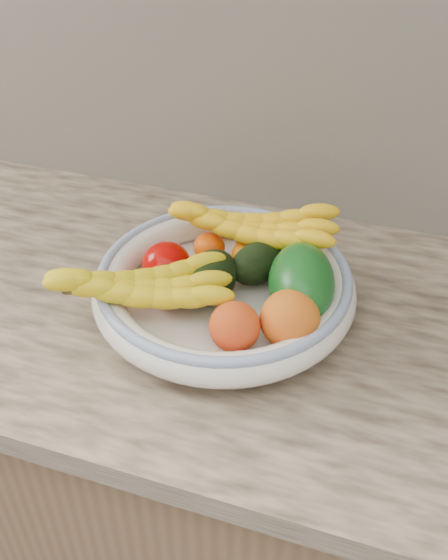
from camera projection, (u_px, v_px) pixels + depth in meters
kitchen_counter at (228, 468)px, 1.24m from camera, size 2.44×0.66×1.40m
fruit_bowl at (224, 286)px, 0.92m from camera, size 0.39×0.39×0.08m
clementine_back_left at (209, 247)px, 0.99m from camera, size 0.05×0.05×0.05m
clementine_back_right at (253, 245)px, 1.00m from camera, size 0.08×0.08×0.05m
clementine_back_mid at (246, 254)px, 0.98m from camera, size 0.06×0.06×0.04m
tomato_left at (166, 264)px, 0.95m from camera, size 0.09×0.09×0.07m
tomato_near_left at (164, 285)px, 0.90m from camera, size 0.08×0.08×0.06m
avocado_center at (211, 277)px, 0.92m from camera, size 0.08×0.11×0.07m
avocado_right at (257, 263)px, 0.94m from camera, size 0.10×0.11×0.06m
green_mango at (301, 283)px, 0.89m from camera, size 0.16×0.17×0.13m
peach_front at (235, 327)px, 0.83m from camera, size 0.07×0.07×0.07m
peach_right at (290, 319)px, 0.84m from camera, size 0.10×0.10×0.08m
banana_bunch_back at (252, 231)px, 0.97m from camera, size 0.29×0.14×0.08m
banana_bunch_front at (140, 291)px, 0.86m from camera, size 0.29×0.22×0.08m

